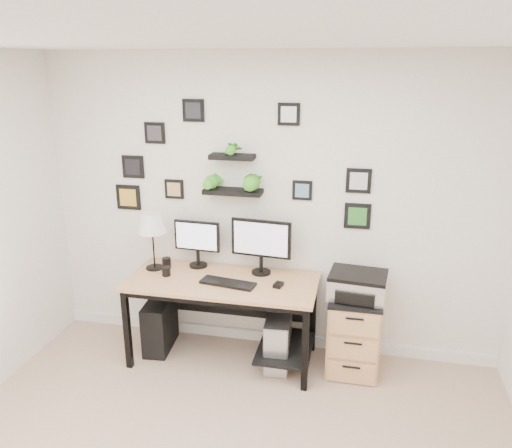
% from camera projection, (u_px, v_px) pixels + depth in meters
% --- Properties ---
extents(room, '(4.00, 4.00, 4.00)m').
position_uv_depth(room, '(268.00, 336.00, 4.67)').
color(room, tan).
rests_on(room, ground).
extents(desk, '(1.60, 0.70, 0.75)m').
position_uv_depth(desk, '(227.00, 292.00, 4.26)').
color(desk, tan).
rests_on(desk, ground).
extents(monitor_left, '(0.42, 0.17, 0.43)m').
position_uv_depth(monitor_left, '(197.00, 240.00, 4.40)').
color(monitor_left, black).
rests_on(monitor_left, desk).
extents(monitor_right, '(0.52, 0.18, 0.49)m').
position_uv_depth(monitor_right, '(261.00, 242.00, 4.24)').
color(monitor_right, black).
rests_on(monitor_right, desk).
extents(keyboard, '(0.48, 0.22, 0.02)m').
position_uv_depth(keyboard, '(228.00, 283.00, 4.11)').
color(keyboard, black).
rests_on(keyboard, desk).
extents(mouse, '(0.08, 0.11, 0.03)m').
position_uv_depth(mouse, '(278.00, 285.00, 4.07)').
color(mouse, black).
rests_on(mouse, desk).
extents(table_lamp, '(0.25, 0.25, 0.51)m').
position_uv_depth(table_lamp, '(152.00, 224.00, 4.31)').
color(table_lamp, black).
rests_on(table_lamp, desk).
extents(mug, '(0.07, 0.07, 0.08)m').
position_uv_depth(mug, '(166.00, 271.00, 4.27)').
color(mug, black).
rests_on(mug, desk).
extents(pen_cup, '(0.08, 0.08, 0.10)m').
position_uv_depth(pen_cup, '(167.00, 263.00, 4.42)').
color(pen_cup, black).
rests_on(pen_cup, desk).
extents(pc_tower_black, '(0.24, 0.48, 0.46)m').
position_uv_depth(pc_tower_black, '(160.00, 324.00, 4.53)').
color(pc_tower_black, black).
rests_on(pc_tower_black, ground).
extents(pc_tower_grey, '(0.23, 0.47, 0.45)m').
position_uv_depth(pc_tower_grey, '(278.00, 340.00, 4.27)').
color(pc_tower_grey, gray).
rests_on(pc_tower_grey, ground).
extents(file_cabinet, '(0.43, 0.53, 0.67)m').
position_uv_depth(file_cabinet, '(353.00, 332.00, 4.18)').
color(file_cabinet, tan).
rests_on(file_cabinet, ground).
extents(printer, '(0.48, 0.41, 0.21)m').
position_uv_depth(printer, '(358.00, 285.00, 4.04)').
color(printer, silver).
rests_on(printer, file_cabinet).
extents(wall_decor, '(2.28, 0.18, 1.04)m').
position_uv_depth(wall_decor, '(232.00, 170.00, 4.19)').
color(wall_decor, black).
rests_on(wall_decor, ground).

